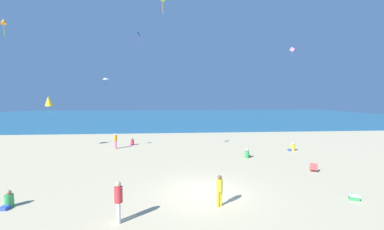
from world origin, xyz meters
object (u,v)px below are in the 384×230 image
(beach_chair_far_left, at_px, (314,168))
(person_2, at_px, (8,201))
(person_5, at_px, (219,188))
(person_3, at_px, (116,140))
(kite_yellow, at_px, (49,101))
(person_6, at_px, (247,154))
(cooler_box, at_px, (354,198))
(kite_orange, at_px, (4,21))
(kite_pink, at_px, (292,50))
(person_0, at_px, (132,143))
(kite_white, at_px, (106,79))
(kite_blue, at_px, (138,34))
(person_1, at_px, (118,199))
(kite_lime, at_px, (162,1))
(person_4, at_px, (292,148))

(beach_chair_far_left, height_order, person_2, person_2)
(person_2, distance_m, person_5, 9.84)
(person_3, bearing_deg, kite_yellow, -32.64)
(person_5, xyz_separation_m, person_6, (4.08, 8.62, -0.56))
(cooler_box, relative_size, kite_orange, 0.40)
(beach_chair_far_left, xyz_separation_m, person_3, (-15.40, 8.49, 0.63))
(person_6, bearing_deg, cooler_box, -124.98)
(beach_chair_far_left, relative_size, person_6, 0.97)
(beach_chair_far_left, height_order, kite_pink, kite_pink)
(person_0, xyz_separation_m, kite_white, (-4.72, 7.68, 7.38))
(kite_white, bearing_deg, kite_blue, -16.62)
(person_1, bearing_deg, kite_lime, -106.84)
(beach_chair_far_left, bearing_deg, person_3, 89.04)
(person_2, bearing_deg, kite_lime, 155.06)
(person_0, height_order, kite_yellow, kite_yellow)
(person_3, relative_size, person_4, 1.84)
(person_3, bearing_deg, kite_lime, 146.80)
(person_0, xyz_separation_m, person_1, (2.18, -15.90, 0.72))
(cooler_box, relative_size, kite_yellow, 0.29)
(beach_chair_far_left, height_order, person_6, person_6)
(person_1, distance_m, person_6, 12.90)
(person_2, xyz_separation_m, person_6, (13.89, 7.96, 0.00))
(kite_blue, bearing_deg, person_0, -89.61)
(beach_chair_far_left, xyz_separation_m, person_6, (-3.42, 3.99, 0.04))
(person_2, distance_m, kite_yellow, 13.75)
(person_6, height_order, kite_pink, kite_pink)
(person_4, bearing_deg, kite_blue, -37.41)
(beach_chair_far_left, bearing_deg, kite_orange, 108.93)
(person_1, xyz_separation_m, person_4, (13.59, 11.92, -0.68))
(person_3, height_order, kite_pink, kite_pink)
(beach_chair_far_left, distance_m, kite_yellow, 23.51)
(cooler_box, bearing_deg, person_5, -178.98)
(kite_lime, bearing_deg, person_5, -76.69)
(person_1, distance_m, kite_yellow, 17.45)
(person_5, relative_size, kite_lime, 0.98)
(cooler_box, xyz_separation_m, person_0, (-13.39, 14.69, 0.14))
(kite_orange, bearing_deg, beach_chair_far_left, -8.99)
(person_1, bearing_deg, person_2, -29.79)
(kite_orange, bearing_deg, person_4, 6.54)
(person_5, distance_m, kite_lime, 19.23)
(cooler_box, distance_m, person_0, 19.88)
(person_3, bearing_deg, beach_chair_far_left, 116.93)
(cooler_box, xyz_separation_m, kite_pink, (6.33, 18.99, 11.12))
(beach_chair_far_left, height_order, person_5, person_5)
(kite_white, bearing_deg, kite_orange, -102.52)
(person_4, distance_m, person_6, 5.59)
(person_5, bearing_deg, person_3, 6.18)
(kite_yellow, bearing_deg, kite_white, 73.99)
(person_6, relative_size, kite_white, 0.68)
(kite_lime, xyz_separation_m, kite_blue, (-3.48, 7.88, -1.15))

